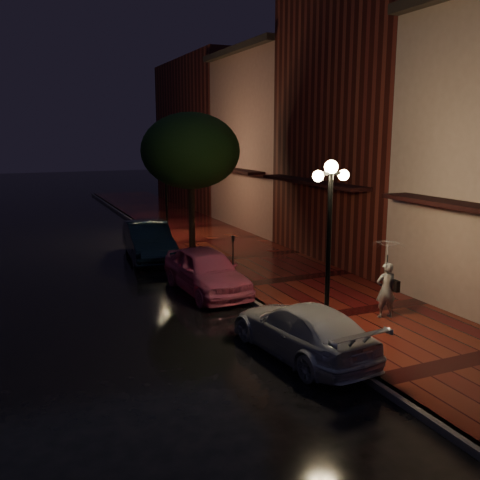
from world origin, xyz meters
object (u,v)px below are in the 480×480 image
street_tree (191,153)px  navy_car (148,241)px  streetlamp_far (166,186)px  silver_car (302,330)px  streetlamp_near (329,239)px  woman_with_umbrella (387,266)px  pink_car (206,271)px  parking_meter (233,248)px

street_tree → navy_car: bearing=-167.0°
streetlamp_far → silver_car: streetlamp_far is taller
streetlamp_near → navy_car: (-1.80, 10.52, -1.84)m
street_tree → woman_with_umbrella: bearing=-79.4°
woman_with_umbrella → streetlamp_far: bearing=-68.4°
silver_car → pink_car: bearing=-92.6°
pink_car → silver_car: 5.58m
streetlamp_far → pink_car: streetlamp_far is taller
street_tree → pink_car: (-1.52, -5.88, -3.51)m
streetlamp_far → woman_with_umbrella: (2.22, -13.47, -1.03)m
street_tree → parking_meter: bearing=-83.7°
woman_with_umbrella → parking_meter: 7.11m
silver_car → woman_with_umbrella: 3.45m
navy_car → parking_meter: 3.95m
streetlamp_near → woman_with_umbrella: streetlamp_near is taller
street_tree → pink_car: bearing=-104.5°
streetlamp_near → pink_car: streetlamp_near is taller
parking_meter → silver_car: bearing=-94.4°
streetlamp_near → woman_with_umbrella: bearing=13.4°
streetlamp_far → navy_car: streetlamp_far is taller
woman_with_umbrella → streetlamp_near: bearing=25.6°
street_tree → navy_car: (-2.06, -0.48, -3.49)m
streetlamp_near → silver_car: streetlamp_near is taller
navy_car → streetlamp_near: bearing=-75.1°
pink_car → silver_car: pink_car is taller
streetlamp_far → pink_car: size_ratio=1.00×
navy_car → woman_with_umbrella: size_ratio=2.14×
pink_car → parking_meter: pink_car is taller
navy_car → woman_with_umbrella: (4.02, -9.99, 0.81)m
streetlamp_near → street_tree: size_ratio=0.74×
streetlamp_far → parking_meter: (0.65, -6.58, -1.74)m
pink_car → parking_meter: bearing=47.8°
streetlamp_near → pink_car: (-1.26, 5.11, -1.87)m
streetlamp_far → silver_car: bearing=-93.8°
street_tree → silver_car: 12.07m
woman_with_umbrella → parking_meter: (-1.57, 6.89, -0.71)m
navy_car → woman_with_umbrella: woman_with_umbrella is taller
silver_car → navy_car: bearing=-91.4°
streetlamp_far → street_tree: size_ratio=0.74×
streetlamp_far → navy_car: 4.33m
street_tree → navy_car: 4.08m
pink_car → navy_car: (-0.54, 5.40, 0.03)m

